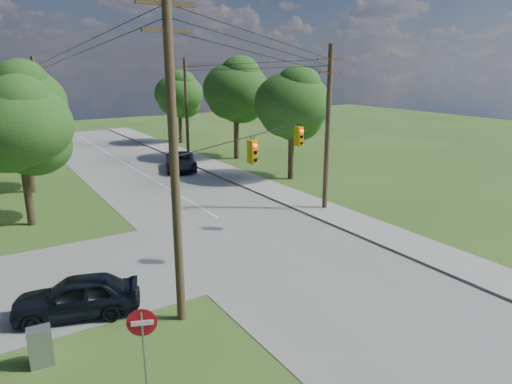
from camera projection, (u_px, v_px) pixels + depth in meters
ground at (287, 291)px, 19.28m from camera, size 140.00×140.00×0.00m
main_road at (262, 244)px, 24.38m from camera, size 10.00×100.00×0.03m
sidewalk_east at (354, 221)px, 27.81m from camera, size 2.60×100.00×0.12m
pole_sw at (174, 156)px, 15.58m from camera, size 2.00×0.32×12.00m
pole_ne at (328, 127)px, 28.91m from camera, size 2.00×0.32×10.50m
pole_north_e at (186, 107)px, 46.93m from camera, size 2.00×0.32×10.00m
pole_north_w at (39, 114)px, 39.79m from camera, size 2.00×0.32×10.00m
power_lines at (195, 67)px, 27.01m from camera, size 13.93×29.62×4.93m
traffic_signals at (278, 143)px, 22.73m from camera, size 4.91×3.27×1.05m
tree_w_near at (18, 126)px, 25.81m from camera, size 6.00×6.00×8.40m
tree_w_mid at (21, 104)px, 32.67m from camera, size 6.40×6.40×9.22m
tree_e_near at (292, 104)px, 36.81m from camera, size 6.20×6.20×8.81m
tree_e_mid at (236, 90)px, 45.04m from camera, size 6.60×6.60×9.64m
tree_e_far at (179, 94)px, 54.57m from camera, size 5.80×5.80×8.32m
car_cross_dark at (77, 296)px, 17.23m from camera, size 4.96×3.19×1.57m
car_main_north at (181, 161)px, 41.41m from camera, size 4.40×6.19×1.57m
control_cabinet at (41, 347)px, 14.41m from camera, size 0.76×0.58×1.29m
do_not_enter_sign at (143, 332)px, 13.03m from camera, size 0.81×0.37×2.61m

